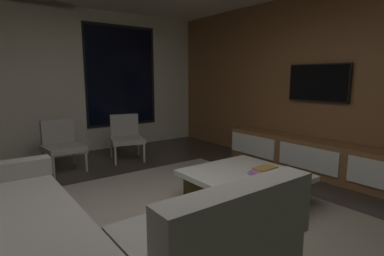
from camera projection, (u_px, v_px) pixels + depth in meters
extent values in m
plane|color=#332B26|center=(157.00, 234.00, 2.81)|extent=(9.20, 9.20, 0.00)
cube|color=silver|center=(52.00, 82.00, 5.47)|extent=(6.60, 0.12, 2.70)
cube|color=black|center=(121.00, 76.00, 6.17)|extent=(1.52, 0.02, 2.02)
cube|color=black|center=(121.00, 76.00, 6.16)|extent=(1.40, 0.03, 1.90)
cube|color=beige|center=(19.00, 85.00, 5.01)|extent=(2.10, 0.12, 2.60)
cube|color=brown|center=(338.00, 83.00, 4.40)|extent=(0.12, 7.80, 2.70)
cube|color=gray|center=(194.00, 226.00, 2.94)|extent=(3.20, 3.80, 0.01)
cube|color=#9E9991|center=(21.00, 241.00, 2.12)|extent=(0.86, 2.42, 0.24)
cube|color=#9E9991|center=(1.00, 172.00, 3.00)|extent=(0.90, 0.20, 0.18)
cube|color=#9E9991|center=(202.00, 245.00, 2.07)|extent=(1.07, 0.86, 0.24)
cube|color=#9E9991|center=(240.00, 220.00, 1.75)|extent=(1.10, 0.20, 0.40)
cube|color=#372C14|center=(244.00, 190.00, 3.48)|extent=(1.00, 1.00, 0.30)
cube|color=white|center=(245.00, 175.00, 3.45)|extent=(1.16, 1.16, 0.06)
cube|color=#8B98B6|center=(263.00, 173.00, 3.39)|extent=(0.29, 0.21, 0.02)
cube|color=#C062D5|center=(263.00, 171.00, 3.38)|extent=(0.29, 0.14, 0.03)
cube|color=#AF873A|center=(265.00, 168.00, 3.38)|extent=(0.26, 0.16, 0.03)
cylinder|color=#B2ADA0|center=(144.00, 152.00, 5.14)|extent=(0.04, 0.04, 0.36)
cylinder|color=#B2ADA0|center=(115.00, 155.00, 4.97)|extent=(0.04, 0.04, 0.36)
cylinder|color=#B2ADA0|center=(138.00, 146.00, 5.60)|extent=(0.04, 0.04, 0.36)
cylinder|color=#B2ADA0|center=(112.00, 148.00, 5.43)|extent=(0.04, 0.04, 0.36)
cube|color=#9E9991|center=(127.00, 140.00, 5.26)|extent=(0.67, 0.68, 0.08)
cube|color=#9E9991|center=(124.00, 125.00, 5.44)|extent=(0.49, 0.21, 0.38)
cylinder|color=#B2ADA0|center=(86.00, 160.00, 4.64)|extent=(0.04, 0.04, 0.36)
cylinder|color=#B2ADA0|center=(54.00, 166.00, 4.33)|extent=(0.04, 0.04, 0.36)
cylinder|color=#B2ADA0|center=(74.00, 154.00, 5.01)|extent=(0.04, 0.04, 0.36)
cylinder|color=#B2ADA0|center=(43.00, 159.00, 4.70)|extent=(0.04, 0.04, 0.36)
cube|color=#9E9991|center=(64.00, 148.00, 4.64)|extent=(0.58, 0.60, 0.08)
cube|color=#9E9991|center=(57.00, 131.00, 4.78)|extent=(0.49, 0.12, 0.38)
cube|color=brown|center=(316.00, 157.00, 4.49)|extent=(0.44, 3.10, 0.52)
cube|color=white|center=(307.00, 158.00, 4.35)|extent=(0.02, 0.93, 0.33)
cube|color=white|center=(252.00, 145.00, 5.17)|extent=(0.02, 0.93, 0.33)
cube|color=#352214|center=(376.00, 183.00, 3.82)|extent=(0.33, 0.68, 0.19)
cube|color=#7F4E65|center=(376.00, 183.00, 3.82)|extent=(0.03, 0.04, 0.19)
cube|color=#BF6A9C|center=(365.00, 181.00, 3.92)|extent=(0.03, 0.04, 0.17)
cube|color=#A9CA7C|center=(355.00, 178.00, 4.02)|extent=(0.03, 0.04, 0.18)
cube|color=black|center=(318.00, 83.00, 4.53)|extent=(0.04, 0.96, 0.56)
cube|color=black|center=(318.00, 83.00, 4.53)|extent=(0.05, 0.92, 0.52)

